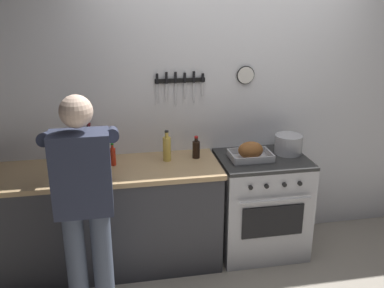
{
  "coord_description": "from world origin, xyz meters",
  "views": [
    {
      "loc": [
        -1.03,
        -2.33,
        2.25
      ],
      "look_at": [
        -0.43,
        0.85,
        1.11
      ],
      "focal_mm": 40.6,
      "sensor_mm": 36.0,
      "label": 1
    }
  ],
  "objects_px": {
    "bottle_hot_sauce": "(113,156)",
    "bottle_wine_red": "(90,144)",
    "cutting_board": "(83,170)",
    "stove": "(260,204)",
    "person_cook": "(84,198)",
    "roasting_pan": "(251,152)",
    "bottle_cooking_oil": "(167,148)",
    "stock_pot": "(288,144)",
    "bottle_soy_sauce": "(196,149)"
  },
  "relations": [
    {
      "from": "bottle_hot_sauce",
      "to": "bottle_wine_red",
      "type": "xyz_separation_m",
      "value": [
        -0.18,
        0.18,
        0.06
      ]
    },
    {
      "from": "stove",
      "to": "person_cook",
      "type": "relative_size",
      "value": 0.54
    },
    {
      "from": "roasting_pan",
      "to": "bottle_soy_sauce",
      "type": "distance_m",
      "value": 0.46
    },
    {
      "from": "bottle_hot_sauce",
      "to": "cutting_board",
      "type": "bearing_deg",
      "value": -159.9
    },
    {
      "from": "stove",
      "to": "person_cook",
      "type": "distance_m",
      "value": 1.68
    },
    {
      "from": "bottle_cooking_oil",
      "to": "bottle_soy_sauce",
      "type": "relative_size",
      "value": 1.36
    },
    {
      "from": "person_cook",
      "to": "roasting_pan",
      "type": "bearing_deg",
      "value": -67.35
    },
    {
      "from": "stock_pot",
      "to": "bottle_hot_sauce",
      "type": "height_order",
      "value": "bottle_hot_sauce"
    },
    {
      "from": "bottle_cooking_oil",
      "to": "cutting_board",
      "type": "bearing_deg",
      "value": -171.09
    },
    {
      "from": "person_cook",
      "to": "bottle_wine_red",
      "type": "height_order",
      "value": "person_cook"
    },
    {
      "from": "person_cook",
      "to": "bottle_wine_red",
      "type": "relative_size",
      "value": 5.16
    },
    {
      "from": "person_cook",
      "to": "bottle_hot_sauce",
      "type": "distance_m",
      "value": 0.72
    },
    {
      "from": "bottle_hot_sauce",
      "to": "bottle_cooking_oil",
      "type": "relative_size",
      "value": 0.72
    },
    {
      "from": "cutting_board",
      "to": "bottle_cooking_oil",
      "type": "distance_m",
      "value": 0.71
    },
    {
      "from": "person_cook",
      "to": "roasting_pan",
      "type": "distance_m",
      "value": 1.48
    },
    {
      "from": "cutting_board",
      "to": "bottle_cooking_oil",
      "type": "relative_size",
      "value": 1.36
    },
    {
      "from": "stove",
      "to": "bottle_wine_red",
      "type": "xyz_separation_m",
      "value": [
        -1.46,
        0.24,
        0.58
      ]
    },
    {
      "from": "stock_pot",
      "to": "bottle_hot_sauce",
      "type": "bearing_deg",
      "value": 179.78
    },
    {
      "from": "bottle_hot_sauce",
      "to": "bottle_soy_sauce",
      "type": "height_order",
      "value": "bottle_soy_sauce"
    },
    {
      "from": "stove",
      "to": "stock_pot",
      "type": "xyz_separation_m",
      "value": [
        0.25,
        0.06,
        0.53
      ]
    },
    {
      "from": "roasting_pan",
      "to": "bottle_cooking_oil",
      "type": "height_order",
      "value": "bottle_cooking_oil"
    },
    {
      "from": "stock_pot",
      "to": "bottle_wine_red",
      "type": "height_order",
      "value": "bottle_wine_red"
    },
    {
      "from": "stove",
      "to": "bottle_soy_sauce",
      "type": "distance_m",
      "value": 0.78
    },
    {
      "from": "stove",
      "to": "person_cook",
      "type": "height_order",
      "value": "person_cook"
    },
    {
      "from": "bottle_hot_sauce",
      "to": "bottle_wine_red",
      "type": "distance_m",
      "value": 0.26
    },
    {
      "from": "stock_pot",
      "to": "person_cook",
      "type": "bearing_deg",
      "value": -158.42
    },
    {
      "from": "roasting_pan",
      "to": "bottle_wine_red",
      "type": "xyz_separation_m",
      "value": [
        -1.33,
        0.26,
        0.07
      ]
    },
    {
      "from": "cutting_board",
      "to": "roasting_pan",
      "type": "bearing_deg",
      "value": -0.03
    },
    {
      "from": "stove",
      "to": "bottle_soy_sauce",
      "type": "height_order",
      "value": "bottle_soy_sauce"
    },
    {
      "from": "bottle_hot_sauce",
      "to": "bottle_wine_red",
      "type": "bearing_deg",
      "value": 136.4
    },
    {
      "from": "person_cook",
      "to": "bottle_hot_sauce",
      "type": "xyz_separation_m",
      "value": [
        0.2,
        0.69,
        0.03
      ]
    },
    {
      "from": "bottle_hot_sauce",
      "to": "bottle_soy_sauce",
      "type": "xyz_separation_m",
      "value": [
        0.7,
        0.04,
        0.0
      ]
    },
    {
      "from": "bottle_wine_red",
      "to": "stove",
      "type": "bearing_deg",
      "value": -9.43
    },
    {
      "from": "bottle_hot_sauce",
      "to": "bottle_soy_sauce",
      "type": "distance_m",
      "value": 0.71
    },
    {
      "from": "roasting_pan",
      "to": "bottle_wine_red",
      "type": "height_order",
      "value": "bottle_wine_red"
    },
    {
      "from": "stove",
      "to": "bottle_cooking_oil",
      "type": "height_order",
      "value": "bottle_cooking_oil"
    },
    {
      "from": "stock_pot",
      "to": "bottle_hot_sauce",
      "type": "distance_m",
      "value": 1.52
    },
    {
      "from": "bottle_cooking_oil",
      "to": "bottle_wine_red",
      "type": "bearing_deg",
      "value": 166.21
    },
    {
      "from": "person_cook",
      "to": "stock_pot",
      "type": "relative_size",
      "value": 6.89
    },
    {
      "from": "person_cook",
      "to": "roasting_pan",
      "type": "xyz_separation_m",
      "value": [
        1.35,
        0.6,
        0.02
      ]
    },
    {
      "from": "stove",
      "to": "bottle_hot_sauce",
      "type": "bearing_deg",
      "value": 177.02
    },
    {
      "from": "stock_pot",
      "to": "roasting_pan",
      "type": "bearing_deg",
      "value": -167.44
    },
    {
      "from": "bottle_wine_red",
      "to": "bottle_cooking_oil",
      "type": "bearing_deg",
      "value": -13.79
    },
    {
      "from": "stock_pot",
      "to": "bottle_soy_sauce",
      "type": "bearing_deg",
      "value": 177.01
    },
    {
      "from": "bottle_wine_red",
      "to": "bottle_cooking_oil",
      "type": "relative_size",
      "value": 1.21
    },
    {
      "from": "stove",
      "to": "bottle_cooking_oil",
      "type": "relative_size",
      "value": 3.4
    },
    {
      "from": "bottle_hot_sauce",
      "to": "bottle_soy_sauce",
      "type": "bearing_deg",
      "value": 3.01
    },
    {
      "from": "bottle_cooking_oil",
      "to": "stove",
      "type": "bearing_deg",
      "value": -5.99
    },
    {
      "from": "bottle_hot_sauce",
      "to": "bottle_cooking_oil",
      "type": "height_order",
      "value": "bottle_cooking_oil"
    },
    {
      "from": "cutting_board",
      "to": "bottle_cooking_oil",
      "type": "xyz_separation_m",
      "value": [
        0.69,
        0.11,
        0.1
      ]
    }
  ]
}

